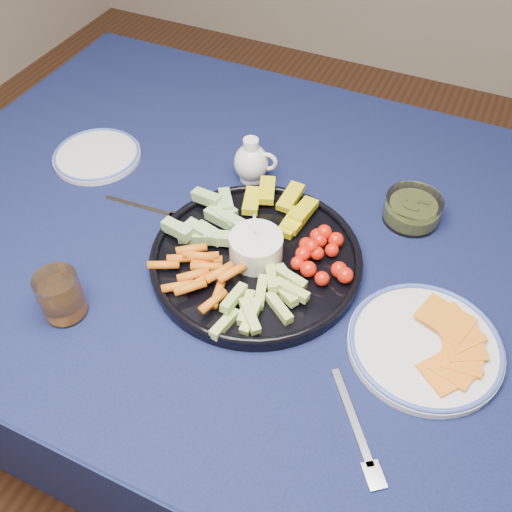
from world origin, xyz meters
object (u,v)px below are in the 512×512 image
at_px(creamer_pitcher, 252,162).
at_px(cheese_plate, 425,344).
at_px(side_plate_extra, 97,155).
at_px(dining_table, 306,272).
at_px(crudite_platter, 255,255).
at_px(pickle_bowl, 412,210).
at_px(juice_tumbler, 62,298).

xyz_separation_m(creamer_pitcher, cheese_plate, (0.43, -0.27, -0.03)).
bearing_deg(side_plate_extra, dining_table, -4.51).
distance_m(crudite_platter, creamer_pitcher, 0.24).
distance_m(pickle_bowl, juice_tumbler, 0.66).
bearing_deg(juice_tumbler, crudite_platter, 43.95).
bearing_deg(pickle_bowl, creamer_pitcher, -176.61).
bearing_deg(cheese_plate, crudite_platter, 170.94).
height_order(dining_table, side_plate_extra, side_plate_extra).
distance_m(dining_table, cheese_plate, 0.31).
height_order(creamer_pitcher, side_plate_extra, creamer_pitcher).
bearing_deg(crudite_platter, juice_tumbler, -136.05).
relative_size(pickle_bowl, juice_tumbler, 1.28).
bearing_deg(juice_tumbler, side_plate_extra, 118.51).
xyz_separation_m(pickle_bowl, side_plate_extra, (-0.67, -0.10, -0.02)).
relative_size(cheese_plate, juice_tumbler, 2.88).
height_order(cheese_plate, juice_tumbler, juice_tumbler).
relative_size(dining_table, creamer_pitcher, 16.88).
relative_size(crudite_platter, creamer_pitcher, 3.88).
bearing_deg(creamer_pitcher, dining_table, -34.31).
distance_m(pickle_bowl, cheese_plate, 0.30).
xyz_separation_m(creamer_pitcher, juice_tumbler, (-0.14, -0.45, -0.01)).
height_order(pickle_bowl, cheese_plate, pickle_bowl).
distance_m(dining_table, juice_tumbler, 0.47).
distance_m(dining_table, creamer_pitcher, 0.25).
bearing_deg(side_plate_extra, pickle_bowl, 8.56).
bearing_deg(juice_tumbler, pickle_bowl, 44.85).
relative_size(crudite_platter, juice_tumbler, 4.47).
bearing_deg(pickle_bowl, crudite_platter, -134.22).
relative_size(pickle_bowl, cheese_plate, 0.44).
bearing_deg(crudite_platter, cheese_plate, -9.06).
bearing_deg(crudite_platter, dining_table, 52.42).
distance_m(cheese_plate, juice_tumbler, 0.60).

